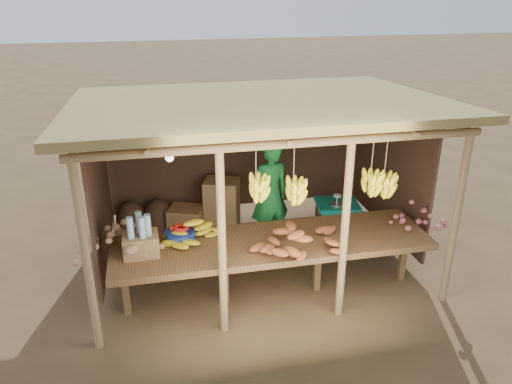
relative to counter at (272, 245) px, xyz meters
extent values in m
plane|color=brown|center=(0.00, 0.95, -0.74)|extent=(60.00, 60.00, 0.00)
cylinder|color=#9B7A50|center=(-2.10, -0.55, 0.36)|extent=(0.09, 0.09, 2.20)
cylinder|color=#9B7A50|center=(2.10, -0.55, 0.36)|extent=(0.09, 0.09, 2.20)
cylinder|color=#9B7A50|center=(-2.10, 2.45, 0.36)|extent=(0.09, 0.09, 2.20)
cylinder|color=#9B7A50|center=(2.10, 2.45, 0.36)|extent=(0.09, 0.09, 2.20)
cylinder|color=#9B7A50|center=(-0.70, -0.55, 0.36)|extent=(0.09, 0.09, 2.20)
cylinder|color=#9B7A50|center=(0.70, -0.55, 0.36)|extent=(0.09, 0.09, 2.20)
cylinder|color=#9B7A50|center=(0.00, -0.55, 1.46)|extent=(4.40, 0.09, 0.09)
cylinder|color=#9B7A50|center=(0.00, 2.45, 1.46)|extent=(4.40, 0.09, 0.09)
cube|color=olive|center=(0.00, 0.95, 1.55)|extent=(4.70, 3.50, 0.28)
cube|color=#462D20|center=(0.00, 2.43, 0.47)|extent=(4.20, 0.04, 1.98)
cube|color=#462D20|center=(-2.08, 1.15, 0.47)|extent=(0.04, 2.40, 1.98)
cube|color=#462D20|center=(2.08, 1.15, 0.47)|extent=(0.04, 2.40, 1.98)
cube|color=brown|center=(0.00, 0.00, 0.02)|extent=(3.90, 1.05, 0.08)
cube|color=brown|center=(-1.80, 0.00, -0.38)|extent=(0.08, 0.08, 0.72)
cube|color=brown|center=(-0.60, 0.00, -0.38)|extent=(0.08, 0.08, 0.72)
cube|color=brown|center=(0.60, 0.00, -0.38)|extent=(0.08, 0.08, 0.72)
cube|color=brown|center=(1.80, 0.00, -0.38)|extent=(0.08, 0.08, 0.72)
cylinder|color=navy|center=(-1.11, 0.24, 0.12)|extent=(0.36, 0.36, 0.13)
cube|color=olive|center=(-1.57, -0.01, 0.19)|extent=(0.41, 0.33, 0.26)
imported|color=#1A7731|center=(0.27, 1.25, 0.11)|extent=(0.69, 0.54, 1.69)
cube|color=brown|center=(1.36, 1.34, -0.47)|extent=(0.65, 0.58, 0.54)
cube|color=#0C8477|center=(1.36, 1.34, -0.18)|extent=(0.72, 0.65, 0.05)
cube|color=olive|center=(-0.34, 1.96, -0.51)|extent=(0.65, 0.59, 0.42)
cube|color=olive|center=(-0.34, 1.96, -0.09)|extent=(0.65, 0.59, 0.42)
cube|color=olive|center=(-0.91, 1.96, -0.51)|extent=(0.65, 0.59, 0.42)
ellipsoid|color=#462D20|center=(-1.78, 2.15, -0.46)|extent=(0.47, 0.47, 0.64)
ellipsoid|color=#462D20|center=(-1.35, 2.15, -0.46)|extent=(0.47, 0.47, 0.64)
camera|label=1|loc=(-1.34, -5.24, 2.99)|focal=35.00mm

